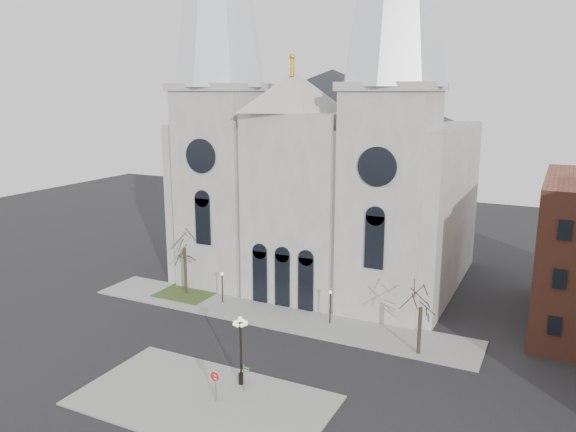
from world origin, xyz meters
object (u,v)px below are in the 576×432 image
at_px(stop_sign, 215,379).
at_px(street_name_sign, 245,375).
at_px(one_way_sign, 216,381).
at_px(globe_lamp, 241,342).

distance_m(stop_sign, street_name_sign, 2.42).
distance_m(stop_sign, one_way_sign, 0.33).
distance_m(globe_lamp, one_way_sign, 3.36).
relative_size(globe_lamp, one_way_sign, 2.60).
bearing_deg(street_name_sign, one_way_sign, -112.65).
distance_m(stop_sign, globe_lamp, 3.37).
bearing_deg(stop_sign, one_way_sign, 141.96).
distance_m(globe_lamp, street_name_sign, 2.41).
bearing_deg(stop_sign, street_name_sign, 83.92).
bearing_deg(street_name_sign, stop_sign, -107.92).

